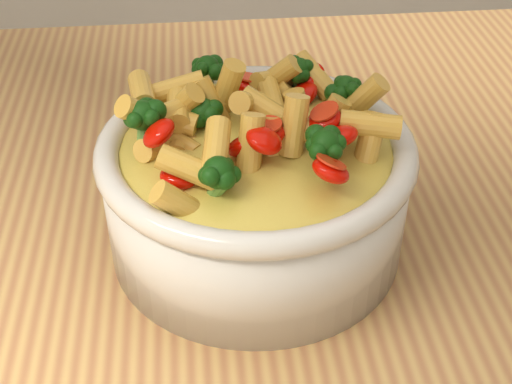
{
  "coord_description": "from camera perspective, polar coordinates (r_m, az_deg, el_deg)",
  "views": [
    {
      "loc": [
        0.02,
        -0.42,
        1.26
      ],
      "look_at": [
        0.06,
        -0.01,
        0.95
      ],
      "focal_mm": 50.0,
      "sensor_mm": 36.0,
      "label": 1
    }
  ],
  "objects": [
    {
      "name": "serving_bowl",
      "position": [
        0.52,
        0.0,
        0.11
      ],
      "size": [
        0.23,
        0.23,
        0.1
      ],
      "color": "silver",
      "rests_on": "table"
    },
    {
      "name": "pasta_salad",
      "position": [
        0.49,
        0.0,
        5.75
      ],
      "size": [
        0.18,
        0.18,
        0.04
      ],
      "color": "gold",
      "rests_on": "serving_bowl"
    },
    {
      "name": "table",
      "position": [
        0.63,
        -5.47,
        -10.49
      ],
      "size": [
        1.2,
        0.8,
        0.9
      ],
      "color": "tan",
      "rests_on": "ground"
    }
  ]
}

